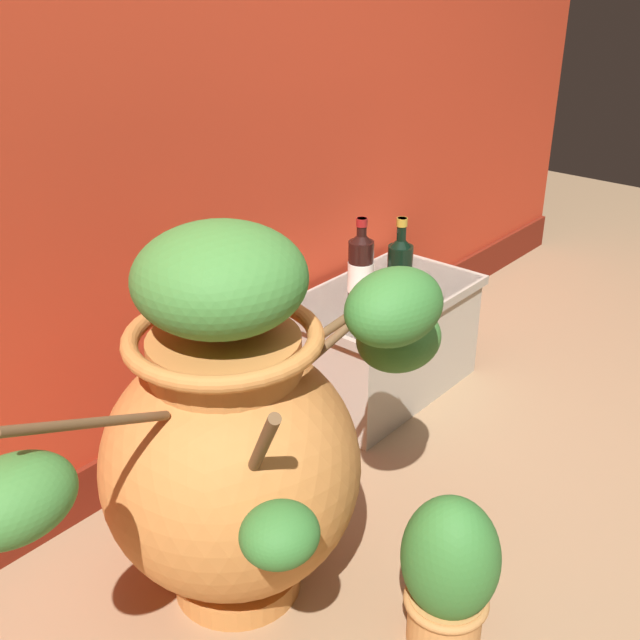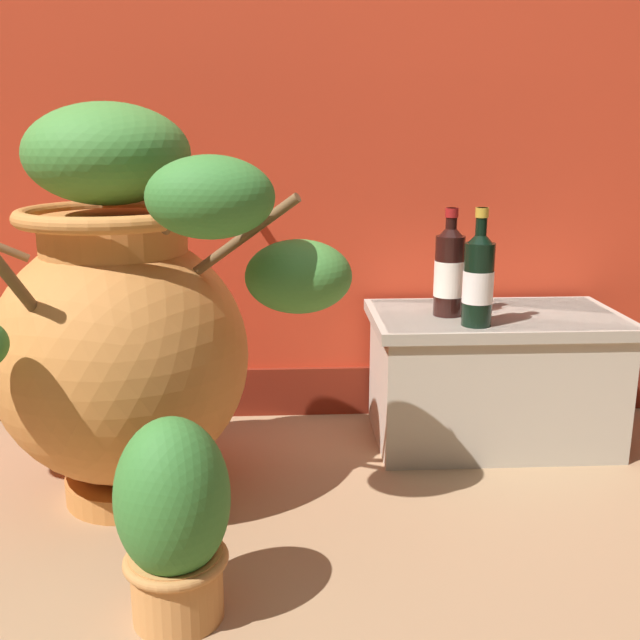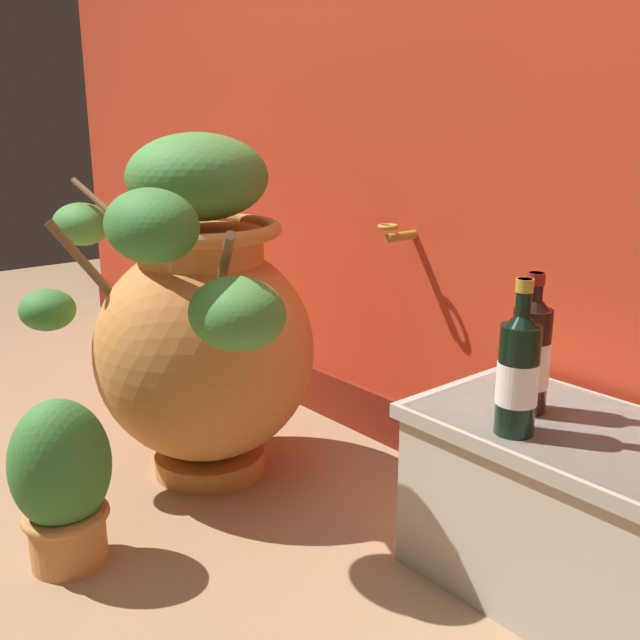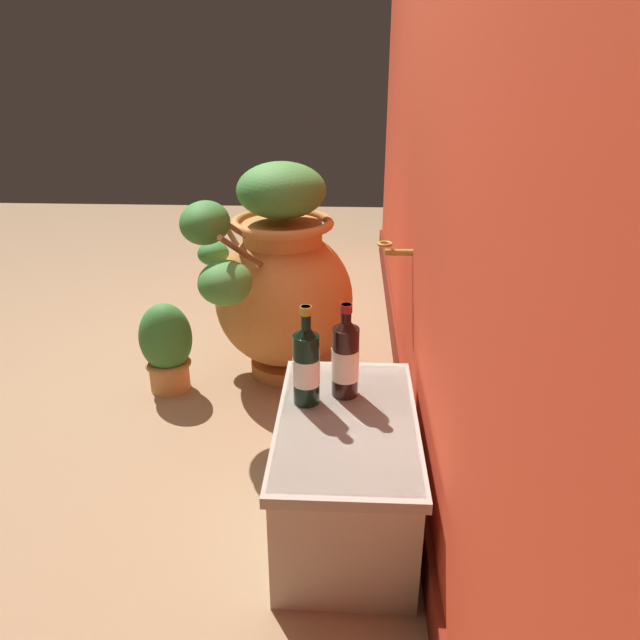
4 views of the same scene
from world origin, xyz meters
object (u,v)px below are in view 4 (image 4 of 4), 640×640
(wine_bottle_left, at_px, (306,363))
(wine_bottle_middle, at_px, (345,356))
(potted_shrub, at_px, (167,346))
(terracotta_urn, at_px, (280,280))

(wine_bottle_left, xyz_separation_m, wine_bottle_middle, (-0.05, 0.11, -0.00))
(wine_bottle_left, relative_size, potted_shrub, 0.79)
(wine_bottle_left, relative_size, wine_bottle_middle, 1.04)
(wine_bottle_middle, bearing_deg, wine_bottle_left, -65.85)
(terracotta_urn, distance_m, wine_bottle_middle, 0.85)
(wine_bottle_middle, distance_m, potted_shrub, 1.01)
(terracotta_urn, xyz_separation_m, wine_bottle_left, (0.85, 0.17, 0.06))
(terracotta_urn, distance_m, wine_bottle_left, 0.87)
(terracotta_urn, bearing_deg, wine_bottle_left, 11.27)
(terracotta_urn, relative_size, wine_bottle_middle, 4.01)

